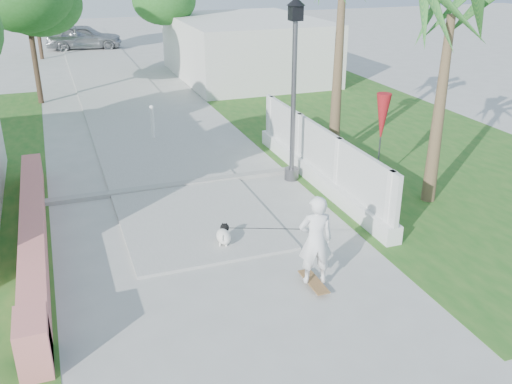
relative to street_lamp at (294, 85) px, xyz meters
name	(u,v)px	position (x,y,z in m)	size (l,w,h in m)	color
ground	(260,325)	(-2.90, -5.50, -2.43)	(90.00, 90.00, 0.00)	#B7B7B2
path_strip	(109,76)	(-2.90, 14.50, -2.40)	(3.20, 36.00, 0.06)	#B7B7B2
curb	(176,185)	(-2.90, 0.50, -2.38)	(6.50, 0.25, 0.10)	#999993
grass_right	(379,135)	(4.10, 2.50, -2.42)	(8.00, 20.00, 0.01)	#215C1D
pink_wall	(33,241)	(-6.20, -1.95, -2.11)	(0.45, 8.20, 0.80)	#D97F6F
lattice_fence	(318,163)	(0.50, -0.50, -1.88)	(0.35, 7.00, 1.50)	white
building_right	(246,48)	(3.10, 12.50, -1.13)	(6.00, 8.00, 2.60)	silver
street_lamp	(294,85)	(0.00, 0.00, 0.00)	(0.44, 0.44, 4.44)	#59595E
bollard	(152,121)	(-2.70, 4.50, -1.84)	(0.14, 0.14, 1.09)	white
patio_umbrella	(382,119)	(1.90, -1.00, -0.74)	(0.36, 0.36, 2.30)	#59595E
palm_near	(450,27)	(2.50, -2.30, 1.53)	(1.80, 1.80, 4.70)	brown
skateboarder	(269,231)	(-2.14, -3.89, -1.67)	(1.38, 2.58, 1.72)	olive
dog	(224,235)	(-2.66, -2.79, -2.20)	(0.43, 0.58, 0.42)	white
parked_car	(84,37)	(-3.26, 22.93, -1.71)	(1.69, 4.20, 1.43)	#A7ABAF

